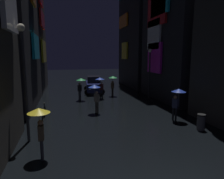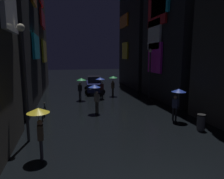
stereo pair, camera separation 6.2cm
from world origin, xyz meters
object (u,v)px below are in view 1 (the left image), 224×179
pedestrian_midstreet_centre_blue (177,96)px  pedestrian_foreground_left_yellow (39,119)px  pedestrian_foreground_right_green (113,80)px  pedestrian_far_right_blue (95,91)px  streetlamp_right_far (150,67)px  pedestrian_near_crossing_blue (100,82)px  trash_bin (201,122)px  pedestrian_midstreet_left_green (81,83)px  streetlamp_left_near (24,71)px  car_distant (94,85)px  bicycle_parked_at_storefront (44,113)px

pedestrian_midstreet_centre_blue → pedestrian_foreground_left_yellow: same height
pedestrian_foreground_right_green → pedestrian_midstreet_centre_blue: size_ratio=1.00×
pedestrian_far_right_blue → streetlamp_right_far: streetlamp_right_far is taller
pedestrian_near_crossing_blue → trash_bin: 10.74m
pedestrian_far_right_blue → pedestrian_midstreet_left_green: 4.75m
streetlamp_right_far → pedestrian_foreground_left_yellow: bearing=-132.9°
pedestrian_foreground_left_yellow → streetlamp_left_near: size_ratio=0.38×
car_distant → trash_bin: (4.14, -13.27, -0.46)m
pedestrian_midstreet_left_green → streetlamp_left_near: bearing=-110.6°
pedestrian_midstreet_centre_blue → streetlamp_right_far: 7.12m
car_distant → streetlamp_right_far: bearing=-43.1°
bicycle_parked_at_storefront → streetlamp_left_near: 4.85m
pedestrian_near_crossing_blue → bicycle_parked_at_storefront: 7.52m
pedestrian_foreground_left_yellow → pedestrian_midstreet_left_green: bearing=76.6°
pedestrian_near_crossing_blue → bicycle_parked_at_storefront: size_ratio=1.16×
streetlamp_right_far → pedestrian_near_crossing_blue: bearing=166.0°
pedestrian_near_crossing_blue → pedestrian_foreground_left_yellow: bearing=-112.3°
pedestrian_foreground_right_green → pedestrian_midstreet_centre_blue: 9.21m
car_distant → trash_bin: 13.91m
car_distant → pedestrian_foreground_left_yellow: bearing=-106.9°
bicycle_parked_at_storefront → trash_bin: bearing=-26.2°
pedestrian_midstreet_centre_blue → car_distant: bearing=108.0°
streetlamp_left_near → pedestrian_far_right_blue: bearing=46.6°
pedestrian_far_right_blue → pedestrian_midstreet_centre_blue: bearing=-32.1°
streetlamp_right_far → pedestrian_midstreet_left_green: bearing=172.4°
car_distant → trash_bin: car_distant is taller
trash_bin → streetlamp_right_far: bearing=85.4°
pedestrian_foreground_right_green → car_distant: bearing=124.1°
streetlamp_right_far → trash_bin: 9.16m
pedestrian_midstreet_centre_blue → pedestrian_foreground_left_yellow: (-8.10, -3.05, 0.00)m
pedestrian_foreground_right_green → trash_bin: 11.18m
pedestrian_midstreet_centre_blue → bicycle_parked_at_storefront: 8.94m
pedestrian_foreground_right_green → streetlamp_left_near: (-6.82, -10.15, 1.84)m
pedestrian_foreground_right_green → streetlamp_right_far: 4.07m
streetlamp_right_far → trash_bin: size_ratio=5.26×
pedestrian_near_crossing_blue → streetlamp_left_near: 10.80m
bicycle_parked_at_storefront → car_distant: 10.11m
pedestrian_near_crossing_blue → pedestrian_foreground_right_green: bearing=31.9°
pedestrian_midstreet_left_green → car_distant: bearing=63.6°
trash_bin → pedestrian_near_crossing_blue: bearing=111.9°
streetlamp_left_near → pedestrian_foreground_left_yellow: bearing=-67.4°
pedestrian_far_right_blue → trash_bin: 7.33m
pedestrian_near_crossing_blue → streetlamp_right_far: 5.03m
pedestrian_far_right_blue → streetlamp_right_far: bearing=32.5°
pedestrian_foreground_right_green → pedestrian_midstreet_left_green: same height
pedestrian_midstreet_centre_blue → trash_bin: size_ratio=2.28×
pedestrian_midstreet_centre_blue → streetlamp_left_near: size_ratio=0.38×
pedestrian_foreground_right_green → bicycle_parked_at_storefront: size_ratio=1.16×
pedestrian_near_crossing_blue → bicycle_parked_at_storefront: (-4.92, -5.53, -1.28)m
pedestrian_foreground_left_yellow → car_distant: (4.38, 14.46, -0.74)m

